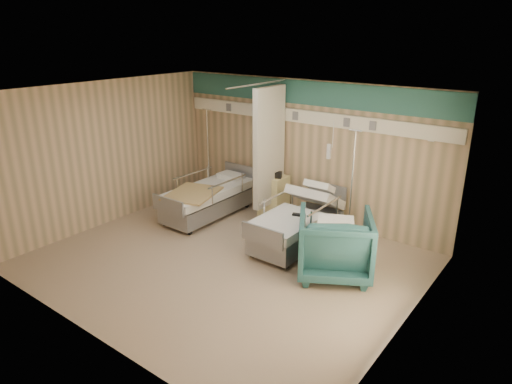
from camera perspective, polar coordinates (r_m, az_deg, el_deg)
ground at (r=7.78m, az=-3.87°, el=-8.72°), size 6.00×5.00×0.00m
room_walls at (r=7.29m, az=-3.08°, el=5.11°), size 6.04×5.04×2.82m
bed_right at (r=8.26m, az=5.18°, el=-4.54°), size 1.00×2.16×0.63m
bed_left at (r=9.50m, az=-6.12°, el=-1.25°), size 1.00×2.16×0.63m
bedside_cabinet at (r=9.50m, az=2.22°, el=-0.45°), size 0.50×0.48×0.85m
visitor_armchair at (r=7.28m, az=9.81°, el=-6.45°), size 1.54×1.55×1.04m
waffle_blanket at (r=7.07m, az=10.02°, el=-2.40°), size 0.72×0.69×0.06m
iv_stand_right at (r=8.61m, az=11.60°, el=-3.07°), size 0.37×0.37×2.05m
iv_stand_left at (r=10.47m, az=-5.87°, el=1.39°), size 0.37×0.37×2.06m
call_remote at (r=7.97m, az=5.18°, el=-2.84°), size 0.18×0.12×0.04m
tan_blanket at (r=9.04m, az=-7.95°, el=-0.17°), size 1.13×1.28×0.04m
toiletry_bag at (r=9.25m, az=2.51°, el=2.17°), size 0.27×0.22×0.12m
white_cup at (r=9.39m, az=1.32°, el=2.51°), size 0.12×0.12×0.14m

